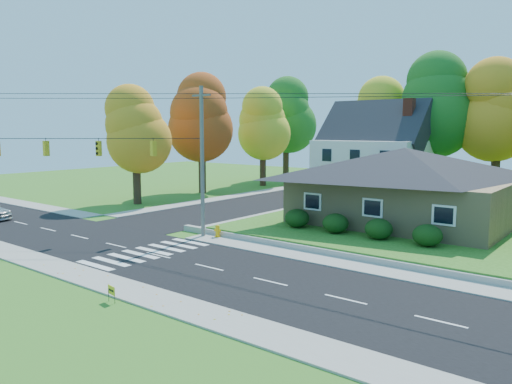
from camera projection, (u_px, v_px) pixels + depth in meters
ground at (158, 256)px, 28.60m from camera, size 120.00×120.00×0.00m
road_main at (158, 256)px, 28.60m from camera, size 90.00×8.00×0.02m
road_cross at (295, 196)px, 53.76m from camera, size 8.00×44.00×0.02m
sidewalk_north at (218, 240)px, 32.48m from camera, size 90.00×2.00×0.08m
sidewalk_south at (81, 275)px, 24.70m from camera, size 90.00×2.00×0.08m
lawn at (493, 224)px, 36.92m from camera, size 30.00×30.00×0.50m
ranch_house at (404, 185)px, 35.73m from camera, size 14.60×10.60×5.40m
colonial_house at (374, 156)px, 49.80m from camera, size 10.40×8.40×9.60m
hedge_row at (356, 226)px, 31.47m from camera, size 10.70×1.70×1.27m
traffic_infrastructure at (172, 165)px, 29.10m from camera, size 38.10×10.66×10.00m
tree_lot_0 at (381, 119)px, 55.25m from camera, size 6.72×6.72×12.51m
tree_lot_1 at (433, 105)px, 50.62m from camera, size 7.84×7.84×14.60m
tree_lot_2 at (499, 111)px, 47.79m from camera, size 7.28×7.28×13.56m
tree_west_0 at (135, 130)px, 47.49m from camera, size 6.16×6.16×11.47m
tree_west_1 at (202, 118)px, 55.73m from camera, size 7.28×7.28×13.56m
tree_west_2 at (263, 124)px, 62.98m from camera, size 6.72×6.72×12.51m
tree_west_3 at (286, 115)px, 70.28m from camera, size 7.84×7.84×14.60m
white_car at (320, 186)px, 56.61m from camera, size 2.69×5.15×1.62m
fire_hydrant at (218, 232)px, 33.17m from camera, size 0.52×0.40×0.91m
yard_sign at (111, 291)px, 20.84m from camera, size 0.57×0.12×0.72m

